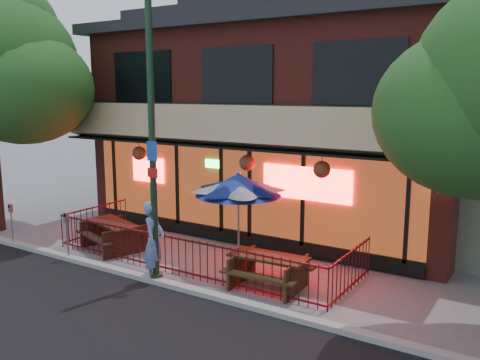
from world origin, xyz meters
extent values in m
plane|color=gray|center=(0.00, 0.00, 0.00)|extent=(80.00, 80.00, 0.00)
cube|color=#999993|center=(0.00, -0.50, 0.06)|extent=(80.00, 0.25, 0.12)
cube|color=maroon|center=(0.00, 7.20, 3.25)|extent=(12.00, 8.00, 6.50)
cube|color=#59230F|center=(0.00, 3.18, 1.65)|extent=(11.00, 0.06, 2.60)
cube|color=#FF0C0C|center=(2.30, 3.10, 2.10)|extent=(2.60, 0.04, 0.90)
cube|color=#FF0C0C|center=(-3.40, 3.10, 2.00)|extent=(1.30, 0.04, 0.80)
cube|color=tan|center=(0.00, 2.70, 3.55)|extent=(12.20, 1.33, 1.26)
cube|color=black|center=(-3.60, 3.18, 5.00)|extent=(2.40, 0.06, 1.60)
cube|color=black|center=(0.00, 3.18, 5.00)|extent=(2.40, 0.06, 1.60)
cube|color=black|center=(3.60, 3.18, 5.00)|extent=(2.40, 0.06, 1.60)
cube|color=black|center=(0.00, 3.15, 0.25)|extent=(11.00, 0.12, 0.40)
cube|color=#FFC672|center=(5.60, 3.02, 2.55)|extent=(0.18, 0.18, 0.32)
cube|color=#450E12|center=(0.00, 0.20, 0.95)|extent=(8.40, 0.04, 0.04)
cube|color=#450E12|center=(0.00, 0.20, 0.12)|extent=(8.40, 0.04, 0.04)
cube|color=#450E12|center=(-4.20, 1.50, 0.95)|extent=(0.04, 2.60, 0.04)
cube|color=#450E12|center=(4.20, 1.50, 0.95)|extent=(0.04, 2.60, 0.04)
cylinder|color=#450E12|center=(0.00, 0.20, 0.50)|extent=(0.02, 0.02, 1.00)
cylinder|color=#163320|center=(0.00, -0.40, 3.50)|extent=(0.16, 0.16, 7.00)
cylinder|color=#163320|center=(0.00, -0.40, 0.10)|extent=(0.32, 0.32, 0.20)
cube|color=#194CB2|center=(0.12, -0.55, 3.20)|extent=(0.30, 0.02, 0.45)
cube|color=red|center=(0.12, -0.55, 2.70)|extent=(0.30, 0.02, 0.22)
cube|color=black|center=(-3.46, 1.07, 0.39)|extent=(0.47, 1.33, 0.78)
cube|color=black|center=(-2.04, 0.63, 0.39)|extent=(0.47, 1.33, 0.78)
cube|color=black|center=(-2.75, 0.85, 0.78)|extent=(2.06, 1.32, 0.06)
cube|color=black|center=(-2.92, 0.29, 0.47)|extent=(1.91, 0.85, 0.05)
cube|color=black|center=(-2.57, 1.41, 0.47)|extent=(1.91, 0.85, 0.05)
cube|color=#382813|center=(1.79, 0.66, 0.38)|extent=(0.13, 1.33, 0.76)
cube|color=#382813|center=(3.22, 0.74, 0.38)|extent=(0.13, 1.33, 0.76)
cube|color=#382813|center=(2.50, 0.70, 0.76)|extent=(1.88, 0.86, 0.06)
cube|color=#382813|center=(2.53, 0.14, 0.45)|extent=(1.86, 0.38, 0.05)
cube|color=#382813|center=(2.47, 1.26, 0.45)|extent=(1.86, 0.38, 0.05)
cylinder|color=gray|center=(1.06, 1.65, 1.17)|extent=(0.05, 0.05, 2.34)
cone|color=navy|center=(1.06, 1.65, 2.18)|extent=(2.23, 2.23, 0.58)
sphere|color=gray|center=(1.06, 1.65, 2.50)|extent=(0.11, 0.11, 0.11)
imported|color=#617DC2|center=(-0.08, -0.35, 0.98)|extent=(0.71, 0.84, 1.97)
cylinder|color=gray|center=(-3.10, -0.48, 0.54)|extent=(0.05, 0.05, 1.07)
cube|color=gray|center=(-3.10, -0.48, 1.19)|extent=(0.12, 0.10, 0.27)
cube|color=black|center=(-3.10, -0.53, 1.25)|extent=(0.08, 0.00, 0.10)
cylinder|color=#93979B|center=(-5.61, -0.48, 0.51)|extent=(0.05, 0.05, 1.03)
cube|color=#93979B|center=(-5.61, -0.48, 1.14)|extent=(0.11, 0.10, 0.26)
cube|color=black|center=(-5.61, -0.53, 1.19)|extent=(0.07, 0.01, 0.09)
camera|label=1|loc=(8.01, -9.20, 4.57)|focal=38.00mm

